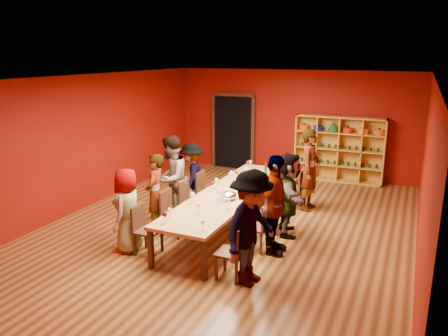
# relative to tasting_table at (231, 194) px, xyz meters

# --- Properties ---
(room_shell) EXTENTS (7.10, 9.10, 3.04)m
(room_shell) POSITION_rel_tasting_table_xyz_m (0.00, 0.00, 0.80)
(room_shell) COLOR #5B3518
(room_shell) RESTS_ON ground
(tasting_table) EXTENTS (1.10, 4.50, 0.75)m
(tasting_table) POSITION_rel_tasting_table_xyz_m (0.00, 0.00, 0.00)
(tasting_table) COLOR tan
(tasting_table) RESTS_ON ground
(doorway) EXTENTS (1.40, 0.17, 2.30)m
(doorway) POSITION_rel_tasting_table_xyz_m (-1.80, 4.43, 0.42)
(doorway) COLOR black
(doorway) RESTS_ON ground
(shelving_unit) EXTENTS (2.40, 0.40, 1.80)m
(shelving_unit) POSITION_rel_tasting_table_xyz_m (1.40, 4.32, 0.28)
(shelving_unit) COLOR gold
(shelving_unit) RESTS_ON ground
(chair_person_left_0) EXTENTS (0.42, 0.42, 0.89)m
(chair_person_left_0) POSITION_rel_tasting_table_xyz_m (-0.91, -1.73, -0.20)
(chair_person_left_0) COLOR black
(chair_person_left_0) RESTS_ON ground
(person_left_0) EXTENTS (0.55, 0.81, 1.52)m
(person_left_0) POSITION_rel_tasting_table_xyz_m (-1.24, -1.73, 0.06)
(person_left_0) COLOR #4C4C51
(person_left_0) RESTS_ON ground
(chair_person_left_1) EXTENTS (0.42, 0.42, 0.89)m
(chair_person_left_1) POSITION_rel_tasting_table_xyz_m (-0.91, -0.82, -0.20)
(chair_person_left_1) COLOR black
(chair_person_left_1) RESTS_ON ground
(person_left_1) EXTENTS (0.57, 0.67, 1.58)m
(person_left_1) POSITION_rel_tasting_table_xyz_m (-1.25, -0.82, 0.09)
(person_left_1) COLOR #45454A
(person_left_1) RESTS_ON ground
(chair_person_left_2) EXTENTS (0.42, 0.42, 0.89)m
(chair_person_left_2) POSITION_rel_tasting_table_xyz_m (-0.91, -0.10, -0.20)
(chair_person_left_2) COLOR black
(chair_person_left_2) RESTS_ON ground
(person_left_2) EXTENTS (0.61, 0.94, 1.80)m
(person_left_2) POSITION_rel_tasting_table_xyz_m (-1.31, -0.10, 0.20)
(person_left_2) COLOR #D28D97
(person_left_2) RESTS_ON ground
(chair_person_left_3) EXTENTS (0.42, 0.42, 0.89)m
(chair_person_left_3) POSITION_rel_tasting_table_xyz_m (-0.91, 0.65, -0.20)
(chair_person_left_3) COLOR black
(chair_person_left_3) RESTS_ON ground
(person_left_3) EXTENTS (0.66, 1.06, 1.53)m
(person_left_3) POSITION_rel_tasting_table_xyz_m (-1.22, 0.65, 0.07)
(person_left_3) COLOR #141A38
(person_left_3) RESTS_ON ground
(chair_person_right_0) EXTENTS (0.42, 0.42, 0.89)m
(chair_person_right_0) POSITION_rel_tasting_table_xyz_m (0.91, -1.93, -0.20)
(chair_person_right_0) COLOR black
(chair_person_right_0) RESTS_ON ground
(person_right_0) EXTENTS (0.70, 1.24, 1.81)m
(person_right_0) POSITION_rel_tasting_table_xyz_m (1.17, -1.93, 0.20)
(person_right_0) COLOR #47474C
(person_right_0) RESTS_ON ground
(chair_person_right_1) EXTENTS (0.42, 0.42, 0.89)m
(chair_person_right_1) POSITION_rel_tasting_table_xyz_m (0.91, -0.80, -0.20)
(chair_person_right_1) COLOR black
(chair_person_right_1) RESTS_ON ground
(person_right_1) EXTENTS (0.52, 1.07, 1.79)m
(person_right_1) POSITION_rel_tasting_table_xyz_m (1.17, -0.80, 0.19)
(person_right_1) COLOR #5975B7
(person_right_1) RESTS_ON ground
(chair_person_right_2) EXTENTS (0.42, 0.42, 0.89)m
(chair_person_right_2) POSITION_rel_tasting_table_xyz_m (0.91, 0.13, -0.20)
(chair_person_right_2) COLOR black
(chair_person_right_2) RESTS_ON ground
(person_right_2) EXTENTS (0.92, 1.58, 1.64)m
(person_right_2) POSITION_rel_tasting_table_xyz_m (1.16, 0.13, 0.12)
(person_right_2) COLOR #131536
(person_right_2) RESTS_ON ground
(chair_person_right_4) EXTENTS (0.42, 0.42, 0.89)m
(chair_person_right_4) POSITION_rel_tasting_table_xyz_m (0.91, 1.70, -0.20)
(chair_person_right_4) COLOR black
(chair_person_right_4) RESTS_ON ground
(person_right_4) EXTENTS (0.53, 0.70, 1.84)m
(person_right_4) POSITION_rel_tasting_table_xyz_m (1.21, 1.70, 0.22)
(person_right_4) COLOR #141637
(person_right_4) RESTS_ON ground
(wine_glass_0) EXTENTS (0.09, 0.09, 0.22)m
(wine_glass_0) POSITION_rel_tasting_table_xyz_m (-0.16, 1.23, 0.21)
(wine_glass_0) COLOR silver
(wine_glass_0) RESTS_ON tasting_table
(wine_glass_1) EXTENTS (0.09, 0.09, 0.21)m
(wine_glass_1) POSITION_rel_tasting_table_xyz_m (-0.01, -0.52, 0.21)
(wine_glass_1) COLOR silver
(wine_glass_1) RESTS_ON tasting_table
(wine_glass_2) EXTENTS (0.07, 0.07, 0.18)m
(wine_glass_2) POSITION_rel_tasting_table_xyz_m (-0.37, -1.73, 0.18)
(wine_glass_2) COLOR silver
(wine_glass_2) RESTS_ON tasting_table
(wine_glass_3) EXTENTS (0.09, 0.09, 0.22)m
(wine_glass_3) POSITION_rel_tasting_table_xyz_m (-0.38, -0.91, 0.21)
(wine_glass_3) COLOR silver
(wine_glass_3) RESTS_ON tasting_table
(wine_glass_4) EXTENTS (0.07, 0.07, 0.18)m
(wine_glass_4) POSITION_rel_tasting_table_xyz_m (0.37, 0.74, 0.18)
(wine_glass_4) COLOR silver
(wine_glass_4) RESTS_ON tasting_table
(wine_glass_5) EXTENTS (0.08, 0.08, 0.20)m
(wine_glass_5) POSITION_rel_tasting_table_xyz_m (-0.37, -0.08, 0.20)
(wine_glass_5) COLOR silver
(wine_glass_5) RESTS_ON tasting_table
(wine_glass_6) EXTENTS (0.07, 0.07, 0.18)m
(wine_glass_6) POSITION_rel_tasting_table_xyz_m (-0.36, -0.92, 0.18)
(wine_glass_6) COLOR silver
(wine_glass_6) RESTS_ON tasting_table
(wine_glass_7) EXTENTS (0.09, 0.09, 0.21)m
(wine_glass_7) POSITION_rel_tasting_table_xyz_m (-0.32, 1.79, 0.20)
(wine_glass_7) COLOR silver
(wine_glass_7) RESTS_ON tasting_table
(wine_glass_8) EXTENTS (0.09, 0.09, 0.22)m
(wine_glass_8) POSITION_rel_tasting_table_xyz_m (0.32, -0.97, 0.21)
(wine_glass_8) COLOR silver
(wine_glass_8) RESTS_ON tasting_table
(wine_glass_9) EXTENTS (0.07, 0.07, 0.18)m
(wine_glass_9) POSITION_rel_tasting_table_xyz_m (-0.32, 0.80, 0.18)
(wine_glass_9) COLOR silver
(wine_glass_9) RESTS_ON tasting_table
(wine_glass_10) EXTENTS (0.07, 0.07, 0.19)m
(wine_glass_10) POSITION_rel_tasting_table_xyz_m (0.33, -0.87, 0.19)
(wine_glass_10) COLOR silver
(wine_glass_10) RESTS_ON tasting_table
(wine_glass_11) EXTENTS (0.08, 0.08, 0.21)m
(wine_glass_11) POSITION_rel_tasting_table_xyz_m (-0.01, -1.36, 0.20)
(wine_glass_11) COLOR silver
(wine_glass_11) RESTS_ON tasting_table
(wine_glass_12) EXTENTS (0.09, 0.09, 0.21)m
(wine_glass_12) POSITION_rel_tasting_table_xyz_m (0.28, 1.97, 0.20)
(wine_glass_12) COLOR silver
(wine_glass_12) RESTS_ON tasting_table
(wine_glass_13) EXTENTS (0.09, 0.09, 0.22)m
(wine_glass_13) POSITION_rel_tasting_table_xyz_m (-0.36, 0.10, 0.21)
(wine_glass_13) COLOR silver
(wine_glass_13) RESTS_ON tasting_table
(wine_glass_14) EXTENTS (0.07, 0.07, 0.18)m
(wine_glass_14) POSITION_rel_tasting_table_xyz_m (-0.26, 0.95, 0.18)
(wine_glass_14) COLOR silver
(wine_glass_14) RESTS_ON tasting_table
(wine_glass_15) EXTENTS (0.07, 0.07, 0.18)m
(wine_glass_15) POSITION_rel_tasting_table_xyz_m (0.37, -1.97, 0.18)
(wine_glass_15) COLOR silver
(wine_glass_15) RESTS_ON tasting_table
(wine_glass_16) EXTENTS (0.08, 0.08, 0.21)m
(wine_glass_16) POSITION_rel_tasting_table_xyz_m (-0.31, -1.98, 0.20)
(wine_glass_16) COLOR silver
(wine_glass_16) RESTS_ON tasting_table
(wine_glass_17) EXTENTS (0.09, 0.09, 0.21)m
(wine_glass_17) POSITION_rel_tasting_table_xyz_m (0.30, 0.93, 0.21)
(wine_glass_17) COLOR silver
(wine_glass_17) RESTS_ON tasting_table
(wine_glass_18) EXTENTS (0.08, 0.08, 0.21)m
(wine_glass_18) POSITION_rel_tasting_table_xyz_m (0.32, 1.75, 0.20)
(wine_glass_18) COLOR silver
(wine_glass_18) RESTS_ON tasting_table
(wine_glass_19) EXTENTS (0.08, 0.08, 0.20)m
(wine_glass_19) POSITION_rel_tasting_table_xyz_m (-0.30, 1.90, 0.20)
(wine_glass_19) COLOR silver
(wine_glass_19) RESTS_ON tasting_table
(spittoon_bowl) EXTENTS (0.32, 0.32, 0.18)m
(spittoon_bowl) POSITION_rel_tasting_table_xyz_m (0.14, -0.44, 0.13)
(spittoon_bowl) COLOR silver
(spittoon_bowl) RESTS_ON tasting_table
(carafe_a) EXTENTS (0.14, 0.14, 0.29)m
(carafe_a) POSITION_rel_tasting_table_xyz_m (-0.20, 0.50, 0.18)
(carafe_a) COLOR silver
(carafe_a) RESTS_ON tasting_table
(carafe_b) EXTENTS (0.11, 0.11, 0.25)m
(carafe_b) POSITION_rel_tasting_table_xyz_m (0.10, -0.62, 0.17)
(carafe_b) COLOR silver
(carafe_b) RESTS_ON tasting_table
(wine_bottle) EXTENTS (0.08, 0.08, 0.28)m
(wine_bottle) POSITION_rel_tasting_table_xyz_m (0.22, 1.54, 0.16)
(wine_bottle) COLOR #143918
(wine_bottle) RESTS_ON tasting_table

